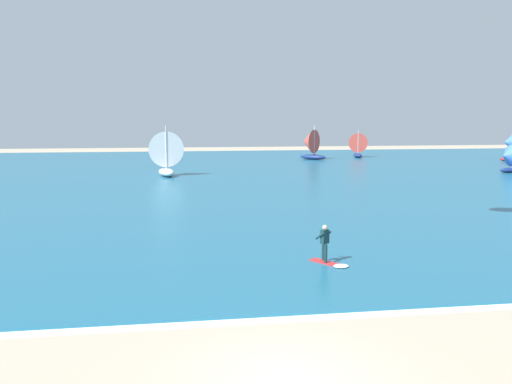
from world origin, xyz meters
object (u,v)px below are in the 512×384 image
object	(u,v)px
sailboat_heeled_over	(512,145)
sailboat_far_left	(165,153)
sailboat_trailing	(508,158)
sailboat_outermost	(357,145)
sailboat_mid_left	(309,144)
kitesurfer	(328,250)

from	to	relation	value
sailboat_heeled_over	sailboat_far_left	bearing A→B (deg)	-167.17
sailboat_trailing	sailboat_far_left	world-z (taller)	sailboat_far_left
sailboat_trailing	sailboat_heeled_over	bearing A→B (deg)	55.42
sailboat_outermost	sailboat_mid_left	size ratio (longest dim) A/B	0.85
sailboat_outermost	sailboat_mid_left	bearing A→B (deg)	-158.05
sailboat_trailing	sailboat_far_left	bearing A→B (deg)	175.78
sailboat_far_left	sailboat_heeled_over	xyz separation A→B (m)	(48.63, 11.08, -0.05)
kitesurfer	sailboat_trailing	distance (m)	48.22
sailboat_far_left	sailboat_heeled_over	bearing A→B (deg)	12.83
kitesurfer	sailboat_outermost	bearing A→B (deg)	69.79
sailboat_outermost	sailboat_trailing	size ratio (longest dim) A/B	1.19
sailboat_trailing	sailboat_mid_left	bearing A→B (deg)	126.27
sailboat_heeled_over	sailboat_mid_left	bearing A→B (deg)	160.07
kitesurfer	sailboat_heeled_over	bearing A→B (deg)	50.27
sailboat_trailing	sailboat_heeled_over	distance (m)	16.97
kitesurfer	sailboat_heeled_over	xyz separation A→B (m)	(41.58, 50.04, 1.82)
sailboat_heeled_over	sailboat_outermost	bearing A→B (deg)	143.76
kitesurfer	sailboat_heeled_over	world-z (taller)	sailboat_heeled_over
sailboat_outermost	sailboat_heeled_over	world-z (taller)	sailboat_heeled_over
kitesurfer	sailboat_trailing	world-z (taller)	sailboat_trailing
sailboat_mid_left	sailboat_heeled_over	distance (m)	28.78
sailboat_mid_left	sailboat_heeled_over	bearing A→B (deg)	-19.93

